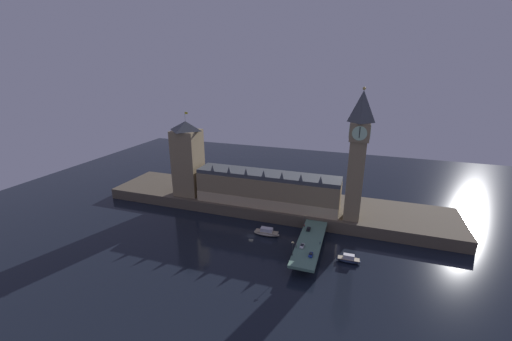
{
  "coord_description": "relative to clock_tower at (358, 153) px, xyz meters",
  "views": [
    {
      "loc": [
        51.53,
        -142.13,
        86.78
      ],
      "look_at": [
        -3.91,
        20.0,
        31.06
      ],
      "focal_mm": 22.0,
      "sensor_mm": 36.0,
      "label": 1
    }
  ],
  "objects": [
    {
      "name": "car_northbound_trail",
      "position": [
        -20.47,
        -37.11,
        -38.11
      ],
      "size": [
        1.94,
        3.8,
        1.36
      ],
      "color": "white",
      "rests_on": "bridge"
    },
    {
      "name": "ground_plane",
      "position": [
        -50.54,
        -25.68,
        -44.69
      ],
      "size": [
        400.0,
        400.0,
        0.0
      ],
      "primitive_type": "plane",
      "color": "black"
    },
    {
      "name": "car_southbound_lead",
      "position": [
        -15.34,
        -43.11,
        -38.13
      ],
      "size": [
        1.84,
        3.81,
        1.33
      ],
      "color": "navy",
      "rests_on": "bridge"
    },
    {
      "name": "street_lamp_near",
      "position": [
        -23.43,
        -45.4,
        -34.35
      ],
      "size": [
        1.34,
        0.6,
        7.05
      ],
      "color": "#2D3333",
      "rests_on": "bridge"
    },
    {
      "name": "street_lamp_far",
      "position": [
        -23.43,
        -15.96,
        -34.6
      ],
      "size": [
        1.34,
        0.6,
        6.64
      ],
      "color": "#2D3333",
      "rests_on": "bridge"
    },
    {
      "name": "boat_downstream",
      "position": [
        1.07,
        -33.46,
        -43.23
      ],
      "size": [
        11.24,
        3.99,
        4.01
      ],
      "color": "#1E2842",
      "rests_on": "ground_plane"
    },
    {
      "name": "pedestrian_mid_walk",
      "position": [
        -12.77,
        -31.92,
        -37.88
      ],
      "size": [
        0.38,
        0.38,
        1.65
      ],
      "color": "black",
      "rests_on": "bridge"
    },
    {
      "name": "embankment",
      "position": [
        -50.54,
        13.32,
        -41.3
      ],
      "size": [
        220.0,
        42.0,
        6.79
      ],
      "color": "brown",
      "rests_on": "ground_plane"
    },
    {
      "name": "victoria_tower",
      "position": [
        -104.71,
        3.86,
        -13.47
      ],
      "size": [
        16.4,
        16.4,
        54.67
      ],
      "color": "#8E7A56",
      "rests_on": "embankment"
    },
    {
      "name": "bridge",
      "position": [
        -17.9,
        -30.68,
        -40.74
      ],
      "size": [
        11.66,
        46.0,
        5.94
      ],
      "color": "slate",
      "rests_on": "ground_plane"
    },
    {
      "name": "pedestrian_near_rail",
      "position": [
        -23.03,
        -38.73,
        -37.75
      ],
      "size": [
        0.38,
        0.38,
        1.87
      ],
      "color": "black",
      "rests_on": "bridge"
    },
    {
      "name": "pedestrian_far_rail",
      "position": [
        -23.03,
        -17.36,
        -37.79
      ],
      "size": [
        0.38,
        0.38,
        1.8
      ],
      "color": "black",
      "rests_on": "bridge"
    },
    {
      "name": "boat_upstream",
      "position": [
        -42.79,
        -21.86,
        -43.08
      ],
      "size": [
        14.57,
        5.06,
        4.41
      ],
      "color": "#B2A893",
      "rests_on": "ground_plane"
    },
    {
      "name": "car_northbound_lead",
      "position": [
        -20.47,
        -19.62,
        -38.13
      ],
      "size": [
        1.9,
        4.13,
        1.32
      ],
      "color": "black",
      "rests_on": "bridge"
    },
    {
      "name": "clock_tower",
      "position": [
        0.0,
        0.0,
        0.0
      ],
      "size": [
        10.37,
        10.48,
        71.57
      ],
      "color": "#8E7A56",
      "rests_on": "embankment"
    },
    {
      "name": "parliament_hall",
      "position": [
        -50.42,
        3.29,
        -27.73
      ],
      "size": [
        87.29,
        17.31,
        24.4
      ],
      "color": "#8E7A56",
      "rests_on": "embankment"
    }
  ]
}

